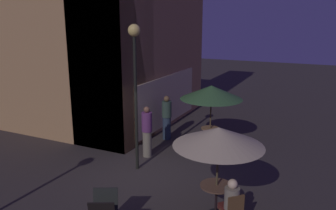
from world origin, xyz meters
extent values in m
plane|color=#372F2C|center=(0.00, 0.00, 0.00)|extent=(60.00, 60.00, 0.00)
cube|color=tan|center=(4.90, 2.54, 4.27)|extent=(7.65, 2.27, 8.54)
cube|color=tan|center=(2.21, 5.79, 4.27)|extent=(2.27, 8.77, 8.54)
cube|color=beige|center=(4.52, 1.36, 1.25)|extent=(5.35, 0.08, 2.10)
cylinder|color=black|center=(0.28, 0.41, 2.10)|extent=(0.10, 0.10, 4.19)
sphere|color=#F7D16C|center=(0.28, 0.41, 4.30)|extent=(0.36, 0.36, 0.36)
cube|color=black|center=(-2.82, -0.61, 0.50)|extent=(0.52, 0.63, 0.97)
cylinder|color=black|center=(3.09, -1.04, 0.01)|extent=(0.40, 0.40, 0.03)
cylinder|color=black|center=(3.09, -1.04, 0.35)|extent=(0.06, 0.06, 0.70)
cylinder|color=#8E613E|center=(3.09, -1.04, 0.72)|extent=(0.66, 0.66, 0.03)
cylinder|color=black|center=(-1.15, -2.64, 0.38)|extent=(0.06, 0.06, 0.76)
cylinder|color=brown|center=(-1.15, -2.64, 0.77)|extent=(0.79, 0.79, 0.03)
cylinder|color=black|center=(3.09, -1.04, 0.03)|extent=(0.36, 0.36, 0.06)
cylinder|color=#4B3823|center=(3.09, -1.04, 1.13)|extent=(0.05, 0.05, 2.27)
cone|color=#335930|center=(3.09, -1.04, 2.07)|extent=(2.25, 2.25, 0.49)
cylinder|color=#4A3E29|center=(-1.15, -2.64, 1.09)|extent=(0.05, 0.05, 2.18)
cone|color=tan|center=(-1.15, -2.64, 2.01)|extent=(2.12, 2.12, 0.44)
cube|color=brown|center=(-1.75, -3.26, 0.72)|extent=(0.31, 0.30, 0.47)
cube|color=#531D19|center=(-1.53, -3.04, 0.49)|extent=(0.49, 0.49, 0.14)
cylinder|color=gray|center=(-1.63, -3.14, 0.77)|extent=(0.34, 0.34, 0.56)
sphere|color=beige|center=(-1.63, -3.14, 1.15)|extent=(0.22, 0.22, 0.22)
cylinder|color=#273348|center=(3.16, 0.77, 0.45)|extent=(0.32, 0.32, 0.90)
cylinder|color=#2E4038|center=(3.16, 0.77, 1.22)|extent=(0.38, 0.38, 0.63)
sphere|color=brown|center=(3.16, 0.77, 1.63)|extent=(0.23, 0.23, 0.23)
cylinder|color=#796F5B|center=(1.31, 0.62, 0.45)|extent=(0.30, 0.30, 0.91)
cylinder|color=#5E2E5F|center=(1.31, 0.62, 1.24)|extent=(0.36, 0.36, 0.66)
sphere|color=brown|center=(1.31, 0.62, 1.67)|extent=(0.21, 0.21, 0.21)
camera|label=1|loc=(-8.30, -4.77, 4.64)|focal=36.36mm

